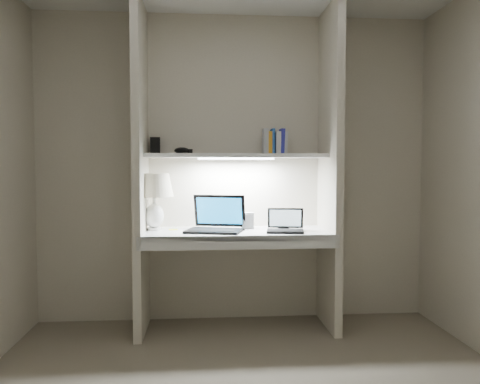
{
  "coord_description": "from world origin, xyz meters",
  "views": [
    {
      "loc": [
        -0.26,
        -2.36,
        1.26
      ],
      "look_at": [
        0.01,
        1.05,
        1.08
      ],
      "focal_mm": 35.0,
      "sensor_mm": 36.0,
      "label": 1
    }
  ],
  "objects": [
    {
      "name": "back_wall",
      "position": [
        0.0,
        1.5,
        1.25
      ],
      "size": [
        3.2,
        0.01,
        2.5
      ],
      "primitive_type": "cube",
      "color": "beige",
      "rests_on": "floor"
    },
    {
      "name": "desk_apron",
      "position": [
        0.0,
        0.96,
        0.72
      ],
      "size": [
        1.46,
        0.03,
        0.1
      ],
      "primitive_type": "cube",
      "color": "silver",
      "rests_on": "desk"
    },
    {
      "name": "cable_coil",
      "position": [
        0.02,
        1.24,
        0.78
      ],
      "size": [
        0.11,
        0.11,
        0.01
      ],
      "primitive_type": "torus",
      "rotation": [
        0.0,
        0.0,
        0.24
      ],
      "color": "black",
      "rests_on": "desk"
    },
    {
      "name": "laptop_main",
      "position": [
        -0.16,
        1.23,
        0.83
      ],
      "size": [
        0.49,
        0.45,
        0.27
      ],
      "rotation": [
        0.0,
        0.0,
        -0.27
      ],
      "color": "black",
      "rests_on": "desk"
    },
    {
      "name": "table_lamp",
      "position": [
        -0.64,
        1.31,
        1.07
      ],
      "size": [
        0.3,
        0.3,
        0.44
      ],
      "color": "white",
      "rests_on": "desk"
    },
    {
      "name": "alcove_panel_left",
      "position": [
        -0.73,
        1.23,
        1.25
      ],
      "size": [
        0.06,
        0.55,
        2.5
      ],
      "primitive_type": "cube",
      "color": "beige",
      "rests_on": "floor"
    },
    {
      "name": "shelf_gadget",
      "position": [
        -0.43,
        1.39,
        1.39
      ],
      "size": [
        0.14,
        0.12,
        0.05
      ],
      "primitive_type": "ellipsoid",
      "rotation": [
        0.0,
        0.0,
        -0.26
      ],
      "color": "black",
      "rests_on": "shelf"
    },
    {
      "name": "laptop_netbook",
      "position": [
        0.36,
        1.14,
        0.81
      ],
      "size": [
        0.31,
        0.28,
        0.18
      ],
      "rotation": [
        0.0,
        0.0,
        -0.18
      ],
      "color": "black",
      "rests_on": "desk"
    },
    {
      "name": "desk",
      "position": [
        0.0,
        1.23,
        0.75
      ],
      "size": [
        1.4,
        0.55,
        0.04
      ],
      "primitive_type": "cube",
      "color": "white",
      "rests_on": "alcove_panel_left"
    },
    {
      "name": "book_row",
      "position": [
        0.32,
        1.41,
        1.46
      ],
      "size": [
        0.19,
        0.14,
        0.21
      ],
      "color": "silver",
      "rests_on": "shelf"
    },
    {
      "name": "sticky_note",
      "position": [
        -0.49,
        1.32,
        0.77
      ],
      "size": [
        0.07,
        0.07,
        0.0
      ],
      "primitive_type": "cube",
      "rotation": [
        0.0,
        0.0,
        0.08
      ],
      "color": "#F6FF35",
      "rests_on": "desk"
    },
    {
      "name": "mouse",
      "position": [
        0.37,
        1.27,
        0.79
      ],
      "size": [
        0.13,
        0.1,
        0.04
      ],
      "primitive_type": "ellipsoid",
      "rotation": [
        0.0,
        0.0,
        -0.41
      ],
      "color": "black",
      "rests_on": "desk"
    },
    {
      "name": "speaker",
      "position": [
        0.09,
        1.33,
        0.84
      ],
      "size": [
        0.1,
        0.08,
        0.13
      ],
      "primitive_type": "cube",
      "rotation": [
        0.0,
        0.0,
        0.13
      ],
      "color": "silver",
      "rests_on": "desk"
    },
    {
      "name": "alcove_panel_right",
      "position": [
        0.73,
        1.23,
        1.25
      ],
      "size": [
        0.06,
        0.55,
        2.5
      ],
      "primitive_type": "cube",
      "color": "beige",
      "rests_on": "floor"
    },
    {
      "name": "shelf",
      "position": [
        0.0,
        1.32,
        1.35
      ],
      "size": [
        1.4,
        0.36,
        0.03
      ],
      "primitive_type": "cube",
      "color": "silver",
      "rests_on": "back_wall"
    },
    {
      "name": "strip_light",
      "position": [
        0.0,
        1.32,
        1.33
      ],
      "size": [
        0.6,
        0.04,
        0.02
      ],
      "primitive_type": "cube",
      "color": "white",
      "rests_on": "shelf"
    },
    {
      "name": "shelf_box",
      "position": [
        -0.64,
        1.43,
        1.43
      ],
      "size": [
        0.08,
        0.06,
        0.13
      ],
      "primitive_type": "cube",
      "rotation": [
        0.0,
        0.0,
        0.08
      ],
      "color": "black",
      "rests_on": "shelf"
    }
  ]
}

